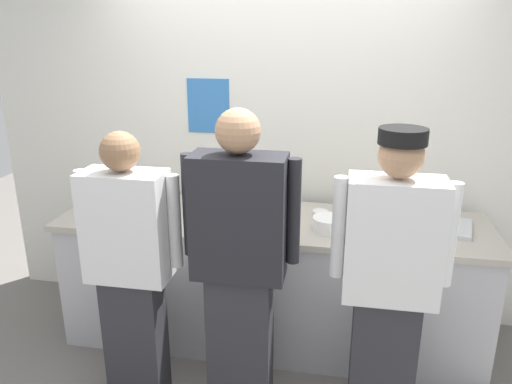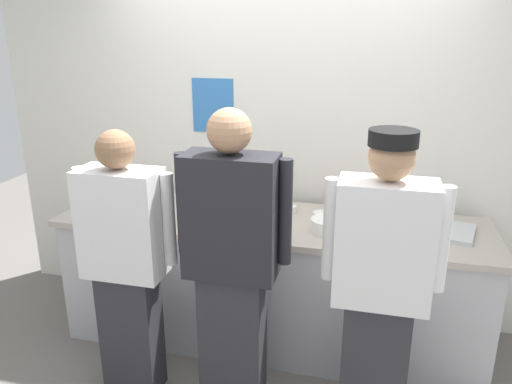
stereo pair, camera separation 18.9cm
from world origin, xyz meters
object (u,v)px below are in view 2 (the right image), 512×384
object	(u,v)px
plate_stack_front	(327,225)
ramekin_green_sauce	(290,208)
chef_far_right	(381,284)
chef_near_left	(126,262)
deli_cup	(341,210)
sheet_tray	(439,229)
ramekin_red_sauce	(104,206)
mixing_bowl_steel	(221,203)
ramekin_yellow_sauce	(321,215)
chef_center	(232,260)
squeeze_bottle_secondary	(398,223)
plate_stack_rear	(139,209)
squeeze_bottle_primary	(361,219)

from	to	relation	value
plate_stack_front	ramekin_green_sauce	distance (m)	0.41
chef_far_right	ramekin_green_sauce	size ratio (longest dim) A/B	17.36
chef_near_left	deli_cup	world-z (taller)	chef_near_left
sheet_tray	ramekin_red_sauce	distance (m)	2.22
mixing_bowl_steel	ramekin_yellow_sauce	distance (m)	0.67
chef_near_left	ramekin_green_sauce	world-z (taller)	chef_near_left
ramekin_green_sauce	ramekin_red_sauce	bearing A→B (deg)	-168.30
sheet_tray	deli_cup	xyz separation A→B (m)	(-0.61, 0.12, 0.03)
chef_center	chef_far_right	xyz separation A→B (m)	(0.78, -0.02, -0.03)
chef_near_left	chef_center	distance (m)	0.62
chef_near_left	mixing_bowl_steel	xyz separation A→B (m)	(0.33, 0.74, 0.13)
squeeze_bottle_secondary	ramekin_yellow_sauce	world-z (taller)	squeeze_bottle_secondary
chef_near_left	mixing_bowl_steel	size ratio (longest dim) A/B	4.37
sheet_tray	chef_far_right	bearing A→B (deg)	-114.55
plate_stack_rear	ramekin_red_sauce	size ratio (longest dim) A/B	2.26
chef_far_right	sheet_tray	bearing A→B (deg)	65.45
sheet_tray	ramekin_red_sauce	xyz separation A→B (m)	(-2.22, -0.14, 0.01)
chef_near_left	plate_stack_rear	world-z (taller)	chef_near_left
plate_stack_front	mixing_bowl_steel	xyz separation A→B (m)	(-0.73, 0.17, 0.03)
plate_stack_front	deli_cup	distance (m)	0.30
chef_near_left	ramekin_green_sauce	bearing A→B (deg)	48.25
chef_center	chef_far_right	bearing A→B (deg)	-1.45
plate_stack_front	ramekin_yellow_sauce	xyz separation A→B (m)	(-0.07, 0.22, -0.02)
ramekin_red_sauce	mixing_bowl_steel	bearing A→B (deg)	9.06
sheet_tray	chef_center	bearing A→B (deg)	-146.84
chef_center	ramekin_red_sauce	world-z (taller)	chef_center
chef_center	deli_cup	distance (m)	0.99
ramekin_green_sauce	ramekin_yellow_sauce	bearing A→B (deg)	-20.16
plate_stack_front	chef_center	bearing A→B (deg)	-128.88
squeeze_bottle_secondary	ramekin_red_sauce	distance (m)	1.96
mixing_bowl_steel	squeeze_bottle_primary	world-z (taller)	squeeze_bottle_primary
plate_stack_front	sheet_tray	bearing A→B (deg)	14.62
chef_center	ramekin_yellow_sauce	world-z (taller)	chef_center
chef_near_left	plate_stack_rear	size ratio (longest dim) A/B	7.67
squeeze_bottle_secondary	ramekin_yellow_sauce	size ratio (longest dim) A/B	1.84
sheet_tray	chef_near_left	bearing A→B (deg)	-156.64
chef_near_left	plate_stack_front	bearing A→B (deg)	28.34
squeeze_bottle_primary	ramekin_green_sauce	size ratio (longest dim) A/B	1.98
chef_near_left	deli_cup	size ratio (longest dim) A/B	17.76
chef_far_right	ramekin_yellow_sauce	xyz separation A→B (m)	(-0.39, 0.79, 0.04)
mixing_bowl_steel	ramekin_yellow_sauce	bearing A→B (deg)	4.27
chef_center	squeeze_bottle_primary	world-z (taller)	chef_center
chef_center	plate_stack_rear	world-z (taller)	chef_center
plate_stack_front	squeeze_bottle_primary	xyz separation A→B (m)	(0.20, 0.03, 0.05)
plate_stack_front	sheet_tray	distance (m)	0.69
chef_far_right	squeeze_bottle_secondary	size ratio (longest dim) A/B	8.83
chef_far_right	deli_cup	distance (m)	0.91
deli_cup	squeeze_bottle_primary	bearing A→B (deg)	-61.68
ramekin_green_sauce	ramekin_yellow_sauce	distance (m)	0.24
chef_far_right	deli_cup	bearing A→B (deg)	107.24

